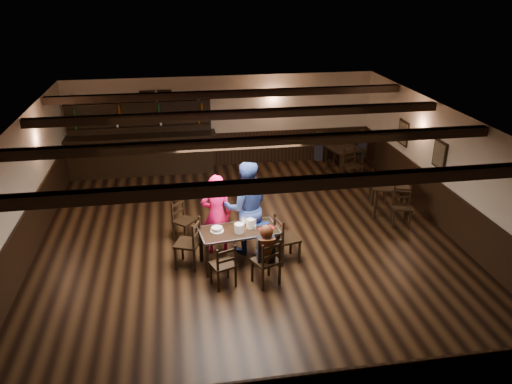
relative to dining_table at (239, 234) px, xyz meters
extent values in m
plane|color=black|center=(0.30, 0.77, -0.67)|extent=(10.00, 10.00, 0.00)
cube|color=beige|center=(0.30, 5.77, 0.68)|extent=(9.00, 0.02, 2.70)
cube|color=beige|center=(0.30, -4.23, 0.68)|extent=(9.00, 0.02, 2.70)
cube|color=beige|center=(-4.20, 0.77, 0.68)|extent=(0.02, 10.00, 2.70)
cube|color=beige|center=(4.80, 0.77, 0.68)|extent=(0.02, 10.00, 2.70)
cube|color=silver|center=(0.30, 0.77, 2.03)|extent=(9.00, 10.00, 0.02)
cube|color=black|center=(0.30, 5.74, -0.17)|extent=(9.00, 0.04, 1.00)
cube|color=black|center=(-4.17, 0.77, -0.17)|extent=(0.04, 10.00, 1.00)
cube|color=black|center=(4.77, 0.77, -0.17)|extent=(0.04, 10.00, 1.00)
cube|color=black|center=(-1.60, 5.74, 1.18)|extent=(0.90, 0.03, 1.00)
cube|color=black|center=(-1.60, 5.72, 1.18)|extent=(0.80, 0.02, 0.90)
cube|color=black|center=(4.77, 1.27, 0.93)|extent=(0.03, 0.55, 0.65)
cube|color=#72664C|center=(4.75, 1.27, 0.93)|extent=(0.02, 0.45, 0.55)
cube|color=black|center=(4.77, 3.17, 0.88)|extent=(0.03, 0.55, 0.65)
cube|color=#72664C|center=(4.75, 3.17, 0.88)|extent=(0.02, 0.45, 0.55)
cube|color=black|center=(0.30, -2.23, 1.93)|extent=(8.90, 0.18, 0.18)
cube|color=black|center=(0.30, -0.23, 1.93)|extent=(8.90, 0.18, 0.18)
cube|color=black|center=(0.30, 1.77, 1.93)|extent=(8.90, 0.18, 0.18)
cube|color=black|center=(0.30, 3.77, 1.93)|extent=(8.90, 0.18, 0.18)
cube|color=black|center=(-0.66, -0.41, -0.31)|extent=(0.07, 0.07, 0.71)
cube|color=black|center=(-0.74, 0.23, -0.31)|extent=(0.07, 0.07, 0.71)
cube|color=black|center=(0.74, -0.23, -0.31)|extent=(0.07, 0.07, 0.71)
cube|color=black|center=(0.66, 0.41, -0.31)|extent=(0.07, 0.07, 0.71)
cube|color=black|center=(0.00, 0.00, 0.06)|extent=(1.62, 0.96, 0.04)
cube|color=#A5A8AD|center=(-0.05, 0.37, 0.06)|extent=(1.53, 0.23, 0.04)
cube|color=#A5A8AD|center=(0.05, -0.37, 0.06)|extent=(1.53, 0.23, 0.04)
cube|color=#A5A8AD|center=(0.75, 0.10, 0.06)|extent=(0.13, 0.77, 0.04)
cube|color=#A5A8AD|center=(-0.75, -0.10, 0.06)|extent=(0.13, 0.77, 0.04)
cube|color=black|center=(-0.29, -0.51, -0.46)|extent=(0.04, 0.04, 0.42)
cube|color=black|center=(-0.18, -0.82, -0.46)|extent=(0.04, 0.04, 0.42)
cube|color=black|center=(-0.62, -0.63, -0.46)|extent=(0.04, 0.04, 0.42)
cube|color=black|center=(-0.51, -0.94, -0.46)|extent=(0.04, 0.04, 0.42)
cube|color=black|center=(-0.40, -0.72, -0.23)|extent=(0.52, 0.51, 0.04)
cube|color=black|center=(-0.34, -0.88, -0.01)|extent=(0.40, 0.17, 0.44)
cube|color=black|center=(-0.34, -0.88, -0.05)|extent=(0.34, 0.14, 0.05)
cube|color=black|center=(-0.34, -0.88, 0.13)|extent=(0.34, 0.14, 0.05)
cube|color=black|center=(0.50, -0.54, -0.44)|extent=(0.05, 0.05, 0.45)
cube|color=black|center=(0.64, -0.87, -0.44)|extent=(0.05, 0.05, 0.45)
cube|color=black|center=(0.15, -0.70, -0.44)|extent=(0.05, 0.05, 0.45)
cube|color=black|center=(0.29, -1.02, -0.44)|extent=(0.05, 0.05, 0.45)
cube|color=black|center=(0.40, -0.78, -0.19)|extent=(0.58, 0.56, 0.04)
cube|color=black|center=(0.47, -0.95, 0.04)|extent=(0.42, 0.21, 0.47)
cube|color=black|center=(0.47, -0.95, 0.00)|extent=(0.36, 0.18, 0.05)
cube|color=black|center=(0.47, -0.95, 0.19)|extent=(0.36, 0.18, 0.05)
cube|color=black|center=(-1.12, 0.32, -0.43)|extent=(0.05, 0.05, 0.49)
cube|color=black|center=(-0.76, 0.18, -0.43)|extent=(0.05, 0.05, 0.49)
cube|color=black|center=(-1.26, -0.06, -0.43)|extent=(0.05, 0.05, 0.49)
cube|color=black|center=(-0.90, -0.20, -0.43)|extent=(0.05, 0.05, 0.49)
cube|color=black|center=(-1.01, 0.06, -0.16)|extent=(0.59, 0.60, 0.05)
cube|color=black|center=(-0.83, -0.01, 0.09)|extent=(0.20, 0.46, 0.51)
cube|color=black|center=(-0.83, -0.01, 0.04)|extent=(0.17, 0.39, 0.06)
cube|color=black|center=(-0.83, -0.01, 0.25)|extent=(0.17, 0.39, 0.06)
cube|color=black|center=(1.19, -0.20, -0.43)|extent=(0.05, 0.05, 0.47)
cube|color=black|center=(0.82, -0.28, -0.43)|extent=(0.05, 0.05, 0.47)
cube|color=black|center=(1.10, 0.19, -0.43)|extent=(0.05, 0.05, 0.47)
cube|color=black|center=(0.73, 0.11, -0.43)|extent=(0.05, 0.05, 0.47)
cube|color=black|center=(0.96, -0.05, -0.17)|extent=(0.53, 0.55, 0.04)
cube|color=black|center=(0.78, -0.09, 0.08)|extent=(0.14, 0.46, 0.50)
cube|color=black|center=(0.78, -0.09, 0.03)|extent=(0.12, 0.39, 0.06)
cube|color=black|center=(0.78, -0.09, 0.22)|extent=(0.12, 0.39, 0.06)
cube|color=black|center=(-1.03, 0.93, -0.45)|extent=(0.05, 0.05, 0.43)
cube|color=black|center=(-1.28, 1.15, -0.45)|extent=(0.05, 0.05, 0.43)
cube|color=black|center=(-0.79, 1.19, -0.45)|extent=(0.05, 0.05, 0.43)
cube|color=black|center=(-1.04, 1.42, -0.45)|extent=(0.05, 0.05, 0.43)
cube|color=black|center=(-1.04, 1.17, -0.22)|extent=(0.58, 0.58, 0.04)
cube|color=black|center=(-1.16, 1.29, 0.01)|extent=(0.31, 0.34, 0.45)
cube|color=black|center=(-1.16, 1.29, -0.04)|extent=(0.26, 0.28, 0.05)
cube|color=black|center=(-1.16, 1.29, 0.14)|extent=(0.26, 0.28, 0.05)
imported|color=#FF1B5E|center=(-0.39, 0.55, 0.19)|extent=(0.64, 0.43, 1.72)
imported|color=navy|center=(0.22, 0.50, 0.32)|extent=(0.97, 0.76, 1.97)
cube|color=black|center=(0.40, -0.67, -0.15)|extent=(0.31, 0.31, 0.12)
cube|color=black|center=(0.40, -0.78, 0.07)|extent=(0.32, 0.19, 0.46)
cylinder|color=black|center=(0.40, -0.78, 0.28)|extent=(0.10, 0.32, 0.32)
sphere|color=#D8A384|center=(0.40, -0.78, 0.42)|extent=(0.20, 0.20, 0.20)
sphere|color=#391D0D|center=(0.40, -0.81, 0.43)|extent=(0.25, 0.25, 0.25)
cone|color=#391D0D|center=(0.40, -0.91, 0.05)|extent=(0.19, 0.19, 0.57)
cylinder|color=white|center=(-0.43, 0.02, 0.09)|extent=(0.27, 0.27, 0.01)
cylinder|color=white|center=(-0.43, 0.02, 0.13)|extent=(0.21, 0.21, 0.07)
cylinder|color=silver|center=(-0.43, 0.02, 0.12)|extent=(0.23, 0.23, 0.04)
cylinder|color=white|center=(-0.01, -0.10, 0.17)|extent=(0.19, 0.19, 0.18)
cylinder|color=white|center=(0.24, 0.05, 0.18)|extent=(0.16, 0.16, 0.19)
cylinder|color=#A5A8AD|center=(0.07, 0.15, 0.10)|extent=(0.05, 0.05, 0.03)
sphere|color=orange|center=(0.07, 0.15, 0.13)|extent=(0.03, 0.03, 0.03)
cylinder|color=silver|center=(0.32, -0.03, 0.13)|extent=(0.04, 0.04, 0.09)
cylinder|color=#A5A8AD|center=(0.45, 0.00, 0.13)|extent=(0.04, 0.04, 0.09)
cylinder|color=silver|center=(0.34, 0.18, 0.15)|extent=(0.08, 0.08, 0.13)
cube|color=maroon|center=(0.55, -0.02, 0.09)|extent=(0.37, 0.35, 0.00)
cube|color=navy|center=(0.47, 0.19, 0.09)|extent=(0.37, 0.31, 0.00)
cube|color=black|center=(-2.10, 5.42, -0.12)|extent=(4.08, 0.60, 1.10)
cube|color=black|center=(-2.10, 5.42, 0.46)|extent=(4.28, 0.70, 0.05)
cube|color=black|center=(-2.10, 5.69, 0.43)|extent=(4.08, 0.10, 2.20)
cube|color=black|center=(-2.10, 5.59, 0.68)|extent=(3.98, 0.22, 0.03)
cube|color=black|center=(-2.10, 5.59, 1.03)|extent=(3.98, 0.22, 0.03)
cube|color=black|center=(-2.10, 5.59, 1.38)|extent=(3.98, 0.22, 0.03)
cube|color=black|center=(3.90, 1.73, 0.06)|extent=(1.07, 1.07, 0.04)
cube|color=black|center=(3.45, 1.50, -0.31)|extent=(0.05, 0.05, 0.71)
cube|color=black|center=(3.66, 2.18, -0.31)|extent=(0.05, 0.05, 0.71)
cube|color=black|center=(4.13, 1.29, -0.31)|extent=(0.05, 0.05, 0.71)
cube|color=black|center=(4.34, 1.97, -0.31)|extent=(0.05, 0.05, 0.71)
cube|color=black|center=(3.69, 4.52, 0.06)|extent=(1.10, 1.10, 0.04)
cube|color=black|center=(3.45, 4.07, -0.31)|extent=(0.06, 0.06, 0.71)
cube|color=black|center=(3.24, 4.77, -0.31)|extent=(0.06, 0.06, 0.71)
cube|color=black|center=(4.15, 4.28, -0.31)|extent=(0.06, 0.06, 0.71)
cube|color=black|center=(3.94, 4.98, -0.31)|extent=(0.06, 0.06, 0.71)
cube|color=black|center=(2.91, 4.53, 0.09)|extent=(0.34, 0.44, 0.57)
sphere|color=#D8A384|center=(2.91, 4.53, 0.47)|extent=(0.22, 0.22, 0.22)
sphere|color=black|center=(2.91, 4.53, 0.50)|extent=(0.23, 0.23, 0.23)
cube|color=black|center=(4.22, 4.54, 0.09)|extent=(0.35, 0.45, 0.56)
sphere|color=#D8A384|center=(4.22, 4.54, 0.47)|extent=(0.22, 0.22, 0.22)
sphere|color=black|center=(4.22, 4.54, 0.50)|extent=(0.23, 0.23, 0.23)
camera|label=1|loc=(-1.09, -8.59, 4.65)|focal=35.00mm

